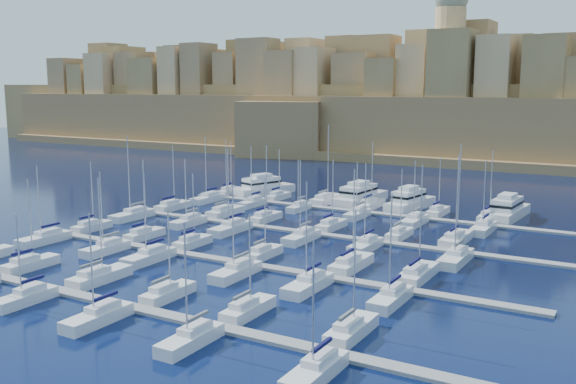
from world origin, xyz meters
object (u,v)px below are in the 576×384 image
Objects in this scene: sailboat_2 at (99,277)px; motor_yacht_b at (360,195)px; sailboat_4 at (248,309)px; motor_yacht_a at (263,187)px; motor_yacht_d at (507,210)px; motor_yacht_c at (410,201)px.

motor_yacht_b is at bearing 84.66° from sailboat_2.
motor_yacht_b is at bearing 103.73° from sailboat_4.
motor_yacht_d is at bearing 0.03° from motor_yacht_a.
motor_yacht_c is (36.57, -0.36, -0.00)m from motor_yacht_a.
sailboat_2 reaches higher than sailboat_4.
sailboat_4 is 0.68× the size of motor_yacht_b.
motor_yacht_c is at bearing -0.57° from motor_yacht_a.
sailboat_4 is 71.56m from motor_yacht_d.
motor_yacht_c is (18.39, 69.15, 0.98)m from sailboat_2.
motor_yacht_b is at bearing 1.64° from motor_yacht_a.
sailboat_4 is (23.85, -0.56, -0.03)m from sailboat_2.
sailboat_2 reaches higher than motor_yacht_a.
motor_yacht_a is 56.36m from motor_yacht_d.
motor_yacht_d is (38.18, 69.54, 0.98)m from sailboat_2.
sailboat_2 is 71.86m from motor_yacht_a.
motor_yacht_a is at bearing 179.43° from motor_yacht_c.
sailboat_2 is at bearing -95.34° from motor_yacht_b.
motor_yacht_b is 1.13× the size of motor_yacht_c.
motor_yacht_c is at bearing -5.17° from motor_yacht_b.
sailboat_4 is 81.72m from motor_yacht_a.
motor_yacht_b and motor_yacht_c have the same top height.
sailboat_4 is 72.87m from motor_yacht_b.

